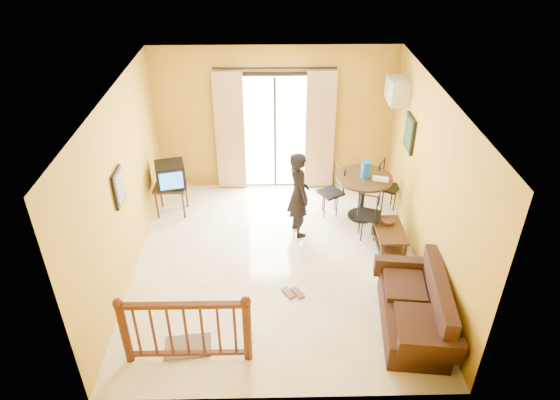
{
  "coord_description": "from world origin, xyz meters",
  "views": [
    {
      "loc": [
        -0.09,
        -6.25,
        5.09
      ],
      "look_at": [
        0.05,
        0.2,
        1.06
      ],
      "focal_mm": 32.0,
      "sensor_mm": 36.0,
      "label": 1
    }
  ],
  "objects_px": {
    "coffee_table": "(389,235)",
    "standing_person": "(299,194)",
    "dining_table": "(364,185)",
    "television": "(170,175)",
    "sofa": "(417,310)"
  },
  "relations": [
    {
      "from": "television",
      "to": "sofa",
      "type": "relative_size",
      "value": 0.33
    },
    {
      "from": "television",
      "to": "sofa",
      "type": "height_order",
      "value": "television"
    },
    {
      "from": "standing_person",
      "to": "coffee_table",
      "type": "bearing_deg",
      "value": -125.88
    },
    {
      "from": "dining_table",
      "to": "sofa",
      "type": "distance_m",
      "value": 2.76
    },
    {
      "from": "dining_table",
      "to": "television",
      "type": "bearing_deg",
      "value": 176.72
    },
    {
      "from": "dining_table",
      "to": "coffee_table",
      "type": "relative_size",
      "value": 1.2
    },
    {
      "from": "dining_table",
      "to": "standing_person",
      "type": "bearing_deg",
      "value": -158.47
    },
    {
      "from": "dining_table",
      "to": "coffee_table",
      "type": "bearing_deg",
      "value": -72.13
    },
    {
      "from": "television",
      "to": "standing_person",
      "type": "bearing_deg",
      "value": -30.15
    },
    {
      "from": "coffee_table",
      "to": "standing_person",
      "type": "xyz_separation_m",
      "value": [
        -1.48,
        0.47,
        0.52
      ]
    },
    {
      "from": "dining_table",
      "to": "coffee_table",
      "type": "distance_m",
      "value": 1.07
    },
    {
      "from": "coffee_table",
      "to": "sofa",
      "type": "xyz_separation_m",
      "value": [
        0.0,
        -1.79,
        0.06
      ]
    },
    {
      "from": "coffee_table",
      "to": "television",
      "type": "bearing_deg",
      "value": 163.04
    },
    {
      "from": "television",
      "to": "coffee_table",
      "type": "distance_m",
      "value": 3.93
    },
    {
      "from": "standing_person",
      "to": "sofa",
      "type": "bearing_deg",
      "value": -164.87
    }
  ]
}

